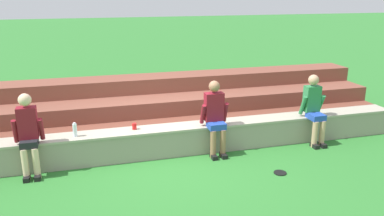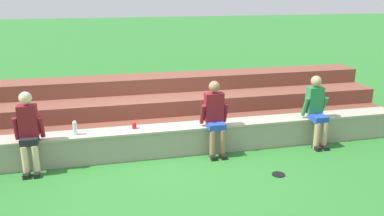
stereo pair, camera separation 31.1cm
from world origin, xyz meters
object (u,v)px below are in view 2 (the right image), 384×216
(person_left_of_center, at_px, (215,116))
(frisbee, at_px, (278,174))
(person_center, at_px, (317,109))
(water_bottle_near_right, at_px, (75,128))
(plastic_cup_middle, at_px, (134,126))
(person_far_left, at_px, (29,130))

(person_left_of_center, xyz_separation_m, frisbee, (0.82, -1.14, -0.77))
(person_center, xyz_separation_m, water_bottle_near_right, (-4.73, 0.20, -0.09))
(person_left_of_center, distance_m, plastic_cup_middle, 1.55)
(water_bottle_near_right, height_order, plastic_cup_middle, water_bottle_near_right)
(person_far_left, bearing_deg, plastic_cup_middle, 9.62)
(plastic_cup_middle, bearing_deg, person_center, -4.40)
(person_far_left, relative_size, person_left_of_center, 1.00)
(person_left_of_center, xyz_separation_m, person_center, (2.14, -0.00, -0.01))
(person_far_left, distance_m, person_left_of_center, 3.33)
(person_left_of_center, relative_size, person_center, 1.01)
(person_far_left, bearing_deg, frisbee, -14.97)
(water_bottle_near_right, bearing_deg, person_far_left, -163.32)
(person_left_of_center, height_order, water_bottle_near_right, person_left_of_center)
(person_center, height_order, plastic_cup_middle, person_center)
(water_bottle_near_right, xyz_separation_m, frisbee, (3.41, -1.34, -0.67))
(person_center, distance_m, plastic_cup_middle, 3.67)
(water_bottle_near_right, distance_m, frisbee, 3.72)
(frisbee, bearing_deg, person_center, 40.81)
(person_left_of_center, height_order, plastic_cup_middle, person_left_of_center)
(water_bottle_near_right, xyz_separation_m, plastic_cup_middle, (1.07, 0.09, -0.07))
(person_center, relative_size, plastic_cup_middle, 12.17)
(person_left_of_center, relative_size, frisbee, 6.49)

